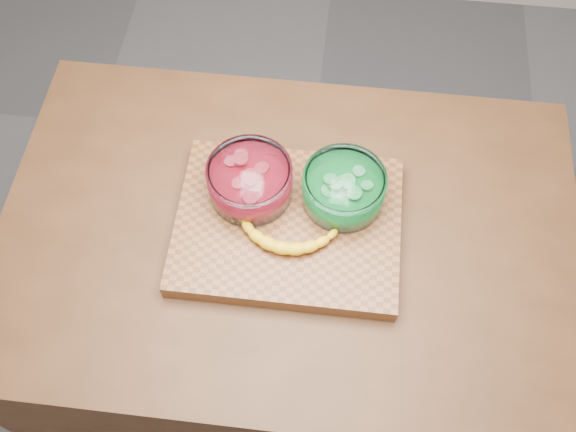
# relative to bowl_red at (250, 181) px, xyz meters

# --- Properties ---
(ground) EXTENTS (3.50, 3.50, 0.00)m
(ground) POSITION_rel_bowl_red_xyz_m (0.08, -0.06, -0.98)
(ground) COLOR #525256
(ground) RESTS_ON ground
(counter) EXTENTS (1.20, 0.80, 0.90)m
(counter) POSITION_rel_bowl_red_xyz_m (0.08, -0.06, -0.53)
(counter) COLOR #482915
(counter) RESTS_ON ground
(cutting_board) EXTENTS (0.45, 0.35, 0.04)m
(cutting_board) POSITION_rel_bowl_red_xyz_m (0.08, -0.06, -0.06)
(cutting_board) COLOR brown
(cutting_board) RESTS_ON counter
(bowl_red) EXTENTS (0.17, 0.17, 0.08)m
(bowl_red) POSITION_rel_bowl_red_xyz_m (0.00, 0.00, 0.00)
(bowl_red) COLOR white
(bowl_red) RESTS_ON cutting_board
(bowl_green) EXTENTS (0.17, 0.17, 0.08)m
(bowl_green) POSITION_rel_bowl_red_xyz_m (0.19, 0.00, -0.00)
(bowl_green) COLOR white
(bowl_green) RESTS_ON cutting_board
(banana) EXTENTS (0.23, 0.11, 0.03)m
(banana) POSITION_rel_bowl_red_xyz_m (0.08, -0.10, -0.02)
(banana) COLOR gold
(banana) RESTS_ON cutting_board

